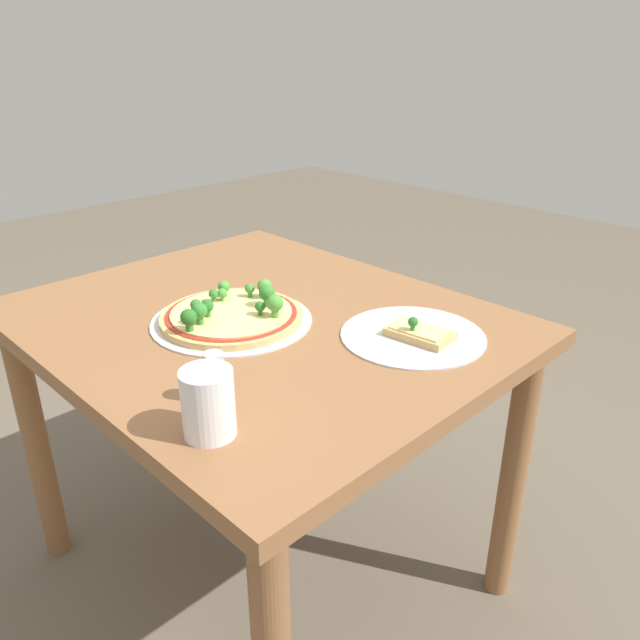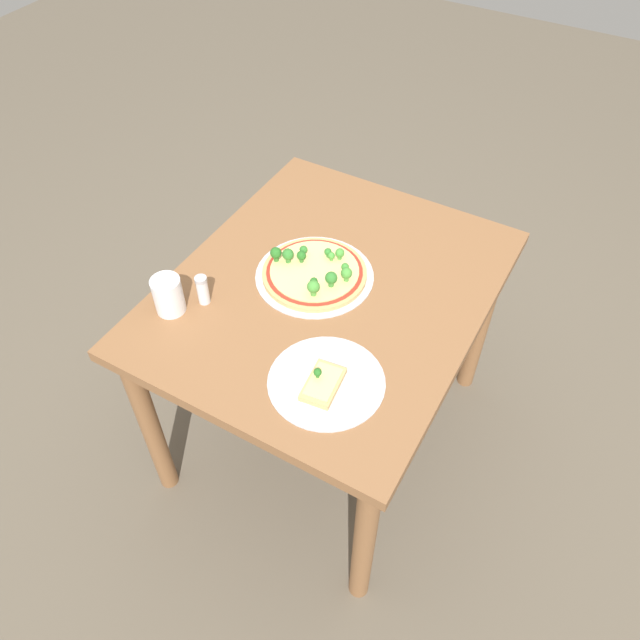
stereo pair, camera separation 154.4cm
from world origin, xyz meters
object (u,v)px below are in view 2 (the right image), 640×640
at_px(pizza_tray_slice, 325,382).
at_px(drinking_cup, 168,295).
at_px(pizza_tray_whole, 314,272).
at_px(dining_table, 328,312).
at_px(condiment_shaker, 203,290).

distance_m(pizza_tray_slice, drinking_cup, 0.49).
relative_size(pizza_tray_whole, pizza_tray_slice, 1.17).
bearing_deg(drinking_cup, pizza_tray_slice, -91.62).
xyz_separation_m(pizza_tray_whole, pizza_tray_slice, (-0.32, -0.21, -0.01)).
bearing_deg(dining_table, condiment_shaker, 128.96).
distance_m(dining_table, pizza_tray_whole, 0.13).
bearing_deg(dining_table, pizza_tray_slice, -152.41).
bearing_deg(drinking_cup, condiment_shaker, -41.68).
relative_size(pizza_tray_slice, drinking_cup, 2.70).
bearing_deg(pizza_tray_whole, dining_table, -107.96).
relative_size(dining_table, pizza_tray_whole, 3.02).
bearing_deg(pizza_tray_slice, pizza_tray_whole, 33.81).
bearing_deg(drinking_cup, pizza_tray_whole, -41.97).
bearing_deg(pizza_tray_slice, dining_table, 27.59).
height_order(dining_table, pizza_tray_whole, pizza_tray_whole).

